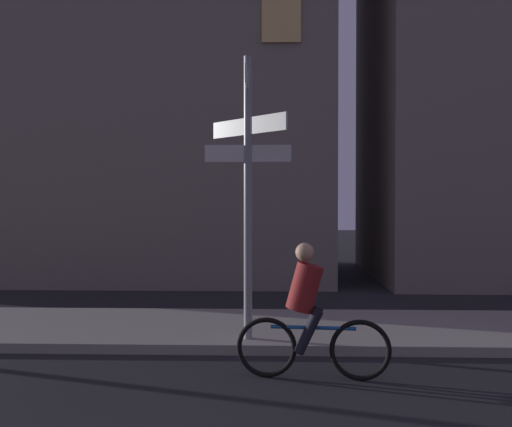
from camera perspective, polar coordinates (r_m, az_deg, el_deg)
sidewalk_kerb at (r=9.32m, az=-4.51°, el=-11.35°), size 40.00×2.64×0.14m
signpost at (r=8.14m, az=-0.81°, el=4.07°), size 1.22×1.18×4.01m
cyclist at (r=6.87m, az=5.27°, el=-10.11°), size 1.82×0.36×1.61m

